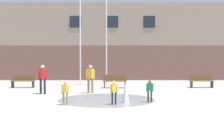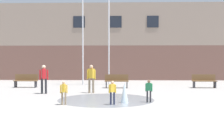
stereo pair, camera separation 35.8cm
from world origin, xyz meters
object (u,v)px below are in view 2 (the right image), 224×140
Objects in this scene: park_bench_under_left_flagpole at (26,80)px; child_with_pink_shirt at (149,89)px; child_running at (64,91)px; flagpole_left at (83,29)px; child_in_fountain at (112,91)px; flagpole_right at (109,32)px; park_bench_under_right_flagpole at (117,81)px; teen_by_trashcan at (91,77)px; adult_watching at (44,77)px; park_bench_far_right at (204,81)px.

child_with_pink_shirt is (7.74, -6.47, 0.10)m from park_bench_under_left_flagpole.
flagpole_left reaches higher than child_running.
flagpole_right is at bearing 58.97° from child_in_fountain.
child_running reaches higher than park_bench_under_left_flagpole.
park_bench_under_left_flagpole is 1.00× the size of park_bench_under_right_flagpole.
flagpole_left is (-1.15, 5.08, 3.30)m from teen_by_trashcan.
adult_watching is 6.57m from flagpole_left.
flagpole_right is (-2.04, 8.44, 3.45)m from child_with_pink_shirt.
park_bench_far_right is 0.20× the size of flagpole_left.
park_bench_under_left_flagpole is at bearing -152.03° from flagpole_left.
flagpole_right is (-6.52, 1.95, 3.55)m from park_bench_far_right.
child_in_fountain and child_running have the same top height.
adult_watching reaches higher than child_in_fountain.
child_with_pink_shirt is (1.47, -6.29, 0.10)m from park_bench_under_right_flagpole.
teen_by_trashcan reaches higher than child_with_pink_shirt.
teen_by_trashcan is at bearing 73.97° from adult_watching.
teen_by_trashcan is 6.16m from flagpole_left.
park_bench_under_left_flagpole is at bearing 162.83° from child_with_pink_shirt.
flagpole_right reaches higher than child_running.
flagpole_right is (-0.47, 9.07, 3.45)m from child_in_fountain.
adult_watching reaches higher than park_bench_under_left_flagpole.
teen_by_trashcan reaches higher than park_bench_far_right.
child_running is (4.16, -7.21, 0.10)m from park_bench_under_left_flagpole.
park_bench_under_right_flagpole is at bearing 125.89° from child_with_pink_shirt.
park_bench_under_right_flagpole is at bearing 104.66° from adult_watching.
adult_watching is 2.62m from teen_by_trashcan.
teen_by_trashcan is 4.44m from child_with_pink_shirt.
child_running is 3.65m from child_with_pink_shirt.
park_bench_under_right_flagpole is 3.28m from teen_by_trashcan.
flagpole_left is at bearing -43.29° from teen_by_trashcan.
flagpole_right is at bearing 163.31° from park_bench_far_right.
flagpole_left reaches higher than teen_by_trashcan.
flagpole_left is (1.44, 5.50, 3.30)m from adult_watching.
flagpole_right is (1.98, 0.00, -0.21)m from flagpole_left.
teen_by_trashcan is (-7.35, -3.12, 0.45)m from park_bench_far_right.
teen_by_trashcan is 1.61× the size of child_running.
child_with_pink_shirt reaches higher than park_bench_under_left_flagpole.
child_in_fountain is (3.89, -3.58, -0.35)m from adult_watching.
adult_watching is 7.18m from flagpole_right.
adult_watching is (-4.00, -3.34, 0.45)m from park_bench_under_right_flagpole.
park_bench_far_right is at bearing 1.91° from park_bench_under_right_flagpole.
child_with_pink_shirt is at bearing 108.14° from child_running.
adult_watching reaches higher than child_with_pink_shirt.
adult_watching is 6.22m from child_with_pink_shirt.
flagpole_right is (3.42, 5.50, 3.09)m from adult_watching.
child_in_fountain is 0.12× the size of flagpole_left.
child_with_pink_shirt is (-4.47, -6.49, 0.10)m from park_bench_far_right.
park_bench_under_left_flagpole is 4.22m from adult_watching.
park_bench_under_right_flagpole is 6.92m from child_in_fountain.
adult_watching reaches higher than park_bench_under_right_flagpole.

